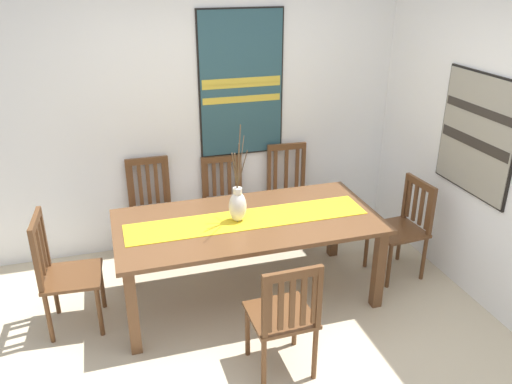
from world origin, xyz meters
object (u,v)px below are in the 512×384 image
at_px(centerpiece_vase, 238,205).
at_px(painting_on_back_wall, 241,84).
at_px(chair_1, 289,193).
at_px(chair_3, 224,201).
at_px(chair_5, 151,208).
at_px(painting_on_side_wall, 477,135).
at_px(chair_4, 403,226).
at_px(chair_2, 63,272).
at_px(chair_0, 284,315).
at_px(dining_table, 248,229).

bearing_deg(centerpiece_vase, painting_on_back_wall, 73.06).
height_order(centerpiece_vase, painting_on_back_wall, painting_on_back_wall).
xyz_separation_m(chair_1, chair_3, (-0.66, 0.04, -0.01)).
relative_size(chair_3, chair_5, 0.94).
height_order(chair_3, chair_5, chair_5).
relative_size(chair_1, painting_on_side_wall, 0.99).
bearing_deg(centerpiece_vase, chair_4, -0.85).
bearing_deg(chair_3, painting_on_back_wall, 37.08).
relative_size(chair_2, chair_5, 1.00).
height_order(chair_0, painting_on_back_wall, painting_on_back_wall).
bearing_deg(dining_table, chair_1, 52.52).
height_order(chair_2, chair_3, chair_2).
distance_m(chair_4, painting_on_side_wall, 1.01).
height_order(centerpiece_vase, chair_0, centerpiece_vase).
xyz_separation_m(chair_1, painting_on_back_wall, (-0.43, 0.21, 1.08)).
bearing_deg(chair_2, painting_on_back_wall, 32.76).
relative_size(dining_table, painting_on_back_wall, 1.54).
xyz_separation_m(chair_0, chair_5, (-0.66, 1.88, 0.02)).
relative_size(painting_on_back_wall, painting_on_side_wall, 1.41).
bearing_deg(chair_1, painting_on_side_wall, -47.10).
bearing_deg(painting_on_back_wall, centerpiece_vase, -106.94).
xyz_separation_m(chair_0, chair_3, (0.05, 1.88, -0.00)).
bearing_deg(chair_5, chair_4, -24.84).
xyz_separation_m(chair_0, chair_4, (1.44, 0.91, -0.01)).
bearing_deg(chair_0, chair_3, 88.51).
distance_m(chair_3, painting_on_side_wall, 2.34).
relative_size(chair_3, chair_4, 1.00).
xyz_separation_m(dining_table, chair_5, (-0.67, 0.94, -0.15)).
xyz_separation_m(chair_5, painting_on_side_wall, (2.48, -1.24, 0.87)).
height_order(chair_5, painting_on_side_wall, painting_on_side_wall).
relative_size(chair_1, painting_on_back_wall, 0.71).
bearing_deg(chair_1, chair_4, -51.66).
distance_m(chair_0, chair_4, 1.70).
bearing_deg(chair_4, chair_3, 145.21).
bearing_deg(dining_table, centerpiece_vase, -177.67).
bearing_deg(painting_on_back_wall, chair_1, -26.41).
bearing_deg(chair_3, chair_4, -34.79).
distance_m(dining_table, chair_5, 1.17).
height_order(chair_2, painting_on_side_wall, painting_on_side_wall).
bearing_deg(chair_5, painting_on_back_wall, 10.29).
bearing_deg(chair_2, chair_1, 22.36).
relative_size(chair_2, painting_on_back_wall, 0.70).
height_order(chair_2, painting_on_back_wall, painting_on_back_wall).
height_order(dining_table, painting_on_side_wall, painting_on_side_wall).
distance_m(chair_2, painting_on_back_wall, 2.28).
bearing_deg(chair_4, chair_1, 128.34).
relative_size(chair_0, chair_3, 1.01).
relative_size(chair_0, chair_1, 0.93).
distance_m(centerpiece_vase, chair_1, 1.25).
relative_size(centerpiece_vase, chair_3, 0.87).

